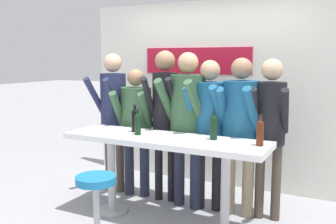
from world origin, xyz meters
The scene contains 15 objects.
ground_plane centered at (0.00, 0.00, 0.00)m, with size 40.00×40.00×0.00m, color #9E9EA3.
back_wall centered at (0.00, 1.52, 1.26)m, with size 3.77×0.12×2.52m.
tasting_table centered at (0.00, 0.00, 0.79)m, with size 2.17×0.62×0.94m.
bar_stool centered at (-0.34, -0.70, 0.45)m, with size 0.39×0.39×0.67m.
person_far_left centered at (-1.05, 0.59, 1.14)m, with size 0.41×0.55×1.81m.
person_left centered at (-0.69, 0.57, 0.99)m, with size 0.52×0.60×1.61m.
person_center_left centered at (-0.29, 0.58, 1.17)m, with size 0.42×0.57×1.84m.
person_center centered at (0.03, 0.52, 1.12)m, with size 0.51×0.62×1.81m.
person_center_right centered at (0.28, 0.56, 1.07)m, with size 0.49×0.59×1.73m.
person_right centered at (0.64, 0.57, 1.08)m, with size 0.50×0.59×1.75m.
person_far_right centered at (0.95, 0.61, 1.10)m, with size 0.42×0.55×1.74m.
wine_bottle_0 centered at (-0.41, 0.10, 1.08)m, with size 0.08×0.08×0.31m.
wine_bottle_1 centered at (0.98, 0.06, 1.07)m, with size 0.07×0.07×0.30m.
wine_bottle_2 centered at (0.50, 0.11, 1.07)m, with size 0.07×0.07×0.29m.
wine_bottle_3 centered at (-0.30, -0.02, 1.06)m, with size 0.07×0.07×0.28m.
Camera 1 is at (1.76, -3.36, 1.74)m, focal length 40.00 mm.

